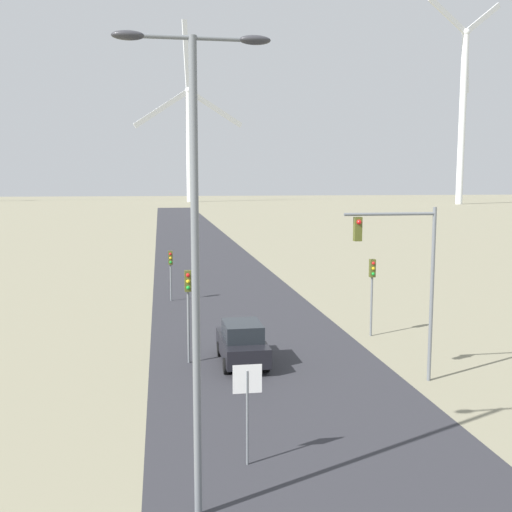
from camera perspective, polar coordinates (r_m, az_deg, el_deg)
The scene contains 10 objects.
road_surface at distance 54.82m, azimuth -4.42°, elevation -1.01°, with size 10.00×240.00×0.01m.
streetlamp at distance 13.30m, azimuth -5.85°, elevation 2.68°, with size 3.39×0.32×10.94m.
stop_sign_near at distance 16.77m, azimuth -0.83°, elevation -13.10°, with size 0.81×0.07×2.86m.
traffic_light_post_near_left at distance 25.69m, azimuth -6.49°, elevation -3.76°, with size 0.28×0.34×4.03m.
traffic_light_post_near_right at distance 30.52m, azimuth 11.00°, elevation -2.25°, with size 0.28×0.34×3.92m.
traffic_light_post_mid_left at distance 39.23m, azimuth -8.14°, elevation -0.78°, with size 0.28×0.33×3.29m.
traffic_light_mast_overhead at distance 23.47m, azimuth 13.99°, elevation -0.60°, with size 3.65×0.34×6.82m.
car_approaching at distance 25.87m, azimuth -1.33°, elevation -8.28°, with size 1.88×4.12×1.83m.
wind_turbine_left at distance 222.79m, azimuth -6.40°, elevation 11.81°, with size 40.31×16.98×64.36m.
wind_turbine_center at distance 211.23m, azimuth 19.11°, elevation 13.64°, with size 31.10×12.81×66.13m.
Camera 1 is at (-4.43, -6.08, 7.83)m, focal length 42.00 mm.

